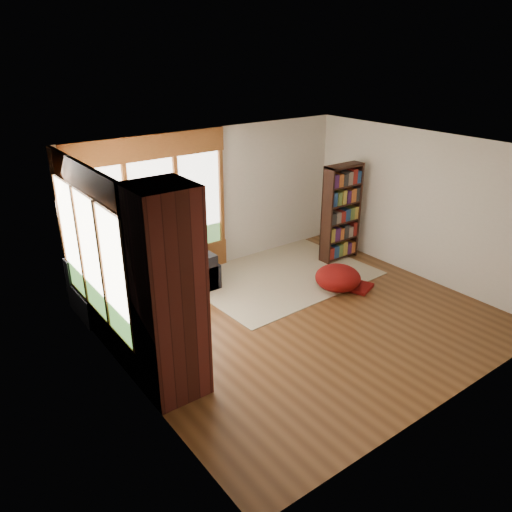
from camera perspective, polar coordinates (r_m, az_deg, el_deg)
floor at (r=7.84m, az=5.25°, el=-7.08°), size 5.50×5.50×0.00m
ceiling at (r=6.91m, az=6.05°, el=11.87°), size 5.50×5.50×0.00m
wall_back at (r=9.17m, az=-4.89°, el=6.39°), size 5.50×0.04×2.60m
wall_front at (r=5.85m, az=22.21°, el=-5.54°), size 5.50×0.04×2.60m
wall_left at (r=5.94m, az=-14.63°, el=-4.04°), size 0.04×5.00×2.60m
wall_right at (r=9.26m, az=18.48°, el=5.42°), size 0.04×5.00×2.60m
windows_back at (r=8.60m, az=-11.61°, el=5.17°), size 2.82×0.10×1.90m
windows_left at (r=6.97m, az=-18.29°, el=0.12°), size 0.10×2.62×1.90m
roller_blind at (r=7.60m, az=-20.55°, el=4.93°), size 0.03×0.72×0.90m
brick_chimney at (r=5.77m, az=-10.07°, el=-4.45°), size 0.70×0.70×2.60m
sectional_sofa at (r=8.06m, az=-13.44°, el=-4.34°), size 2.20×2.20×0.80m
area_rug at (r=9.22m, az=2.61°, el=-2.10°), size 3.31×2.58×0.01m
bookshelf at (r=9.71m, az=9.72°, el=4.87°), size 0.80×0.27×1.88m
pouf at (r=8.71m, az=9.35°, el=-2.41°), size 0.97×0.97×0.42m
dog_tan at (r=7.99m, az=-12.91°, el=-0.51°), size 1.07×0.81×0.53m
dog_brindle at (r=7.39m, az=-12.25°, el=-2.84°), size 0.53×0.85×0.46m
throw_pillows at (r=8.00m, az=-13.94°, el=-0.85°), size 1.98×1.68×0.45m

